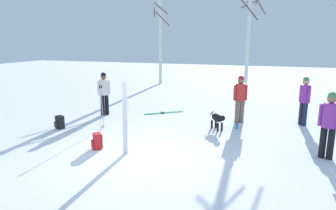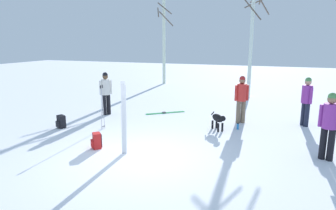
{
  "view_description": "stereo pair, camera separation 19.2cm",
  "coord_description": "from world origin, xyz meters",
  "px_view_note": "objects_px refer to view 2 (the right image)",
  "views": [
    {
      "loc": [
        2.99,
        -6.56,
        2.95
      ],
      "look_at": [
        0.05,
        1.88,
        1.0
      ],
      "focal_mm": 31.87,
      "sensor_mm": 36.0,
      "label": 1
    },
    {
      "loc": [
        3.17,
        -6.5,
        2.95
      ],
      "look_at": [
        0.05,
        1.88,
        1.0
      ],
      "focal_mm": 31.87,
      "sensor_mm": 36.0,
      "label": 2
    }
  ],
  "objects_px": {
    "ski_pair_lying_0": "(165,113)",
    "ski_poles_0": "(102,106)",
    "backpack_1": "(61,122)",
    "water_bottle_0": "(238,126)",
    "person_2": "(242,96)",
    "person_0": "(307,98)",
    "person_1": "(106,91)",
    "person_3": "(330,122)",
    "backpack_0": "(97,141)",
    "birch_tree_0": "(164,31)",
    "dog": "(218,119)",
    "ski_pair_planted_0": "(124,118)",
    "birch_tree_1": "(253,26)"
  },
  "relations": [
    {
      "from": "person_1",
      "to": "person_2",
      "type": "height_order",
      "value": "same"
    },
    {
      "from": "ski_pair_lying_0",
      "to": "water_bottle_0",
      "type": "relative_size",
      "value": 6.33
    },
    {
      "from": "ski_pair_lying_0",
      "to": "ski_poles_0",
      "type": "xyz_separation_m",
      "value": [
        -1.19,
        -2.8,
        0.79
      ]
    },
    {
      "from": "birch_tree_0",
      "to": "ski_poles_0",
      "type": "bearing_deg",
      "value": -79.68
    },
    {
      "from": "person_0",
      "to": "birch_tree_0",
      "type": "height_order",
      "value": "birch_tree_0"
    },
    {
      "from": "backpack_0",
      "to": "water_bottle_0",
      "type": "distance_m",
      "value": 4.7
    },
    {
      "from": "person_2",
      "to": "backpack_0",
      "type": "xyz_separation_m",
      "value": [
        -3.41,
        -4.08,
        -0.77
      ]
    },
    {
      "from": "dog",
      "to": "birch_tree_0",
      "type": "bearing_deg",
      "value": 120.45
    },
    {
      "from": "person_2",
      "to": "ski_pair_lying_0",
      "type": "bearing_deg",
      "value": 172.09
    },
    {
      "from": "ski_pair_planted_0",
      "to": "birch_tree_0",
      "type": "bearing_deg",
      "value": 106.66
    },
    {
      "from": "person_3",
      "to": "backpack_1",
      "type": "relative_size",
      "value": 3.9
    },
    {
      "from": "person_0",
      "to": "ski_poles_0",
      "type": "xyz_separation_m",
      "value": [
        -6.45,
        -2.76,
        -0.18
      ]
    },
    {
      "from": "person_1",
      "to": "birch_tree_0",
      "type": "distance_m",
      "value": 9.5
    },
    {
      "from": "person_2",
      "to": "person_1",
      "type": "bearing_deg",
      "value": -173.18
    },
    {
      "from": "ski_poles_0",
      "to": "person_3",
      "type": "bearing_deg",
      "value": -3.18
    },
    {
      "from": "person_0",
      "to": "dog",
      "type": "relative_size",
      "value": 2.42
    },
    {
      "from": "person_0",
      "to": "backpack_0",
      "type": "relative_size",
      "value": 3.9
    },
    {
      "from": "ski_pair_planted_0",
      "to": "backpack_0",
      "type": "xyz_separation_m",
      "value": [
        -0.93,
        0.08,
        -0.75
      ]
    },
    {
      "from": "person_2",
      "to": "person_3",
      "type": "bearing_deg",
      "value": -48.29
    },
    {
      "from": "person_0",
      "to": "person_1",
      "type": "xyz_separation_m",
      "value": [
        -7.39,
        -1.02,
        0.0
      ]
    },
    {
      "from": "ski_poles_0",
      "to": "backpack_0",
      "type": "xyz_separation_m",
      "value": [
        0.88,
        -1.7,
        -0.58
      ]
    },
    {
      "from": "ski_pair_planted_0",
      "to": "ski_poles_0",
      "type": "relative_size",
      "value": 1.3
    },
    {
      "from": "ski_pair_planted_0",
      "to": "birch_tree_1",
      "type": "relative_size",
      "value": 0.28
    },
    {
      "from": "ski_pair_planted_0",
      "to": "person_1",
      "type": "bearing_deg",
      "value": 127.86
    },
    {
      "from": "birch_tree_0",
      "to": "birch_tree_1",
      "type": "xyz_separation_m",
      "value": [
        6.03,
        -3.16,
        0.11
      ]
    },
    {
      "from": "person_3",
      "to": "backpack_1",
      "type": "distance_m",
      "value": 8.17
    },
    {
      "from": "person_0",
      "to": "person_1",
      "type": "bearing_deg",
      "value": -172.17
    },
    {
      "from": "person_3",
      "to": "ski_pair_planted_0",
      "type": "height_order",
      "value": "ski_pair_planted_0"
    },
    {
      "from": "backpack_1",
      "to": "birch_tree_0",
      "type": "xyz_separation_m",
      "value": [
        -0.58,
        11.27,
        3.31
      ]
    },
    {
      "from": "dog",
      "to": "backpack_0",
      "type": "height_order",
      "value": "dog"
    },
    {
      "from": "person_0",
      "to": "ski_pair_lying_0",
      "type": "bearing_deg",
      "value": 179.55
    },
    {
      "from": "person_1",
      "to": "backpack_1",
      "type": "relative_size",
      "value": 3.9
    },
    {
      "from": "person_2",
      "to": "ski_pair_planted_0",
      "type": "xyz_separation_m",
      "value": [
        -2.49,
        -4.15,
        -0.01
      ]
    },
    {
      "from": "person_2",
      "to": "water_bottle_0",
      "type": "distance_m",
      "value": 1.24
    },
    {
      "from": "person_1",
      "to": "backpack_1",
      "type": "distance_m",
      "value": 2.35
    },
    {
      "from": "ski_pair_lying_0",
      "to": "backpack_1",
      "type": "xyz_separation_m",
      "value": [
        -2.59,
        -3.23,
        0.2
      ]
    },
    {
      "from": "birch_tree_0",
      "to": "person_0",
      "type": "bearing_deg",
      "value": -43.8
    },
    {
      "from": "person_3",
      "to": "ski_poles_0",
      "type": "height_order",
      "value": "person_3"
    },
    {
      "from": "person_1",
      "to": "birch_tree_1",
      "type": "relative_size",
      "value": 0.24
    },
    {
      "from": "ski_pair_planted_0",
      "to": "ski_poles_0",
      "type": "xyz_separation_m",
      "value": [
        -1.8,
        1.78,
        -0.17
      ]
    },
    {
      "from": "person_2",
      "to": "birch_tree_0",
      "type": "distance_m",
      "value": 10.83
    },
    {
      "from": "person_3",
      "to": "dog",
      "type": "xyz_separation_m",
      "value": [
        -3.03,
        1.55,
        -0.59
      ]
    },
    {
      "from": "person_2",
      "to": "water_bottle_0",
      "type": "xyz_separation_m",
      "value": [
        0.03,
        -0.88,
        -0.88
      ]
    },
    {
      "from": "dog",
      "to": "water_bottle_0",
      "type": "distance_m",
      "value": 0.75
    },
    {
      "from": "ski_pair_planted_0",
      "to": "backpack_0",
      "type": "bearing_deg",
      "value": 175.17
    },
    {
      "from": "person_1",
      "to": "person_3",
      "type": "xyz_separation_m",
      "value": [
        7.68,
        -2.12,
        0.0
      ]
    },
    {
      "from": "dog",
      "to": "person_2",
      "type": "bearing_deg",
      "value": 63.89
    },
    {
      "from": "birch_tree_0",
      "to": "birch_tree_1",
      "type": "relative_size",
      "value": 0.97
    },
    {
      "from": "ski_pair_planted_0",
      "to": "person_0",
      "type": "bearing_deg",
      "value": 44.38
    },
    {
      "from": "backpack_1",
      "to": "water_bottle_0",
      "type": "distance_m",
      "value": 6.03
    }
  ]
}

